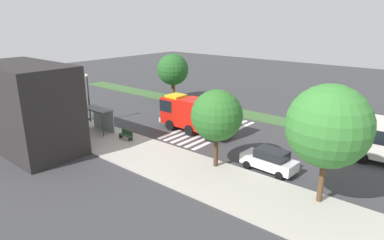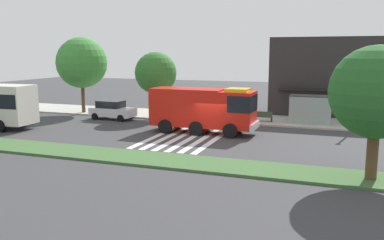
# 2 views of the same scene
# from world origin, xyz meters

# --- Properties ---
(ground_plane) EXTENTS (120.00, 120.00, 0.00)m
(ground_plane) POSITION_xyz_m (0.00, 0.00, 0.00)
(ground_plane) COLOR #38383A
(sidewalk) EXTENTS (60.00, 5.83, 0.14)m
(sidewalk) POSITION_xyz_m (0.00, 8.94, 0.07)
(sidewalk) COLOR #ADA89E
(sidewalk) RESTS_ON ground_plane
(median_strip) EXTENTS (60.00, 3.00, 0.14)m
(median_strip) POSITION_xyz_m (0.00, -7.53, 0.07)
(median_strip) COLOR #3D6033
(median_strip) RESTS_ON ground_plane
(crosswalk) EXTENTS (4.95, 10.85, 0.01)m
(crosswalk) POSITION_xyz_m (-1.64, 0.00, 0.01)
(crosswalk) COLOR silver
(crosswalk) RESTS_ON ground_plane
(fire_truck) EXTENTS (8.34, 2.87, 3.59)m
(fire_truck) POSITION_xyz_m (-0.80, 1.45, 2.00)
(fire_truck) COLOR red
(fire_truck) RESTS_ON ground_plane
(parked_car_mid) EXTENTS (4.37, 2.18, 1.77)m
(parked_car_mid) POSITION_xyz_m (-11.19, 4.83, 0.90)
(parked_car_mid) COLOR silver
(parked_car_mid) RESTS_ON ground_plane
(bus_stop_shelter) EXTENTS (3.50, 1.40, 2.46)m
(bus_stop_shelter) POSITION_xyz_m (6.63, 7.74, 1.89)
(bus_stop_shelter) COLOR #4C4C51
(bus_stop_shelter) RESTS_ON sidewalk
(bench_near_shelter) EXTENTS (1.60, 0.50, 0.90)m
(bench_near_shelter) POSITION_xyz_m (2.63, 7.70, 0.59)
(bench_near_shelter) COLOR #2D472D
(bench_near_shelter) RESTS_ON sidewalk
(street_lamp) EXTENTS (0.36, 0.36, 5.44)m
(street_lamp) POSITION_xyz_m (10.24, 6.63, 3.40)
(street_lamp) COLOR #2D2D30
(street_lamp) RESTS_ON sidewalk
(storefront_building) EXTENTS (10.66, 6.13, 7.72)m
(storefront_building) POSITION_xyz_m (7.62, 14.51, 3.86)
(storefront_building) COLOR #282626
(storefront_building) RESTS_ON ground_plane
(sidewalk_tree_far_west) EXTENTS (5.14, 5.14, 7.66)m
(sidewalk_tree_far_west) POSITION_xyz_m (-15.90, 7.03, 5.22)
(sidewalk_tree_far_west) COLOR #513823
(sidewalk_tree_far_west) RESTS_ON sidewalk
(sidewalk_tree_west) EXTENTS (3.98, 3.98, 6.18)m
(sidewalk_tree_west) POSITION_xyz_m (-7.63, 7.03, 4.31)
(sidewalk_tree_west) COLOR #47301E
(sidewalk_tree_west) RESTS_ON sidewalk
(median_tree_west) EXTENTS (4.44, 4.44, 6.49)m
(median_tree_west) POSITION_xyz_m (10.60, -7.53, 4.38)
(median_tree_west) COLOR #513823
(median_tree_west) RESTS_ON median_strip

